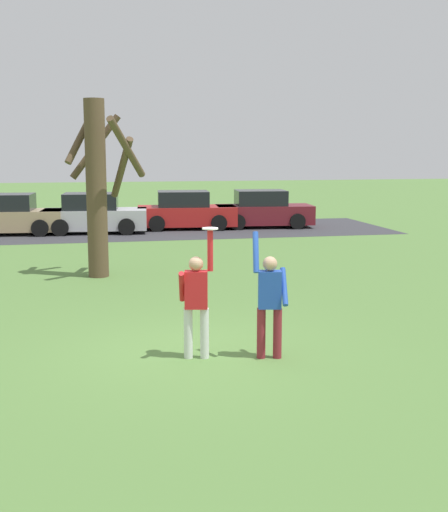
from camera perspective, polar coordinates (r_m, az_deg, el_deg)
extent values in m
plane|color=#567F3D|center=(11.18, -2.39, -8.18)|extent=(120.00, 120.00, 0.00)
cylinder|color=silver|center=(10.78, -3.06, -6.57)|extent=(0.14, 0.14, 0.82)
cylinder|color=silver|center=(10.77, -1.66, -6.57)|extent=(0.14, 0.14, 0.82)
cube|color=red|center=(10.61, -2.39, -2.87)|extent=(0.40, 0.29, 0.60)
sphere|color=tan|center=(10.53, -2.40, -0.66)|extent=(0.23, 0.23, 0.23)
cylinder|color=red|center=(10.61, -3.60, -2.62)|extent=(0.17, 0.49, 0.58)
cylinder|color=red|center=(10.49, -1.18, 0.49)|extent=(0.09, 0.09, 0.66)
cylinder|color=maroon|center=(10.81, 4.56, -6.55)|extent=(0.14, 0.14, 0.82)
cylinder|color=maroon|center=(10.79, 3.18, -6.56)|extent=(0.14, 0.14, 0.82)
cube|color=#234CB2|center=(10.63, 3.91, -2.86)|extent=(0.40, 0.29, 0.60)
sphere|color=tan|center=(10.55, 3.94, -0.66)|extent=(0.23, 0.23, 0.23)
cylinder|color=#234CB2|center=(10.64, 5.13, -2.61)|extent=(0.17, 0.49, 0.58)
cylinder|color=#234CB2|center=(10.51, 2.72, 0.33)|extent=(0.15, 0.36, 0.64)
cylinder|color=white|center=(10.44, -1.19, 2.35)|extent=(0.25, 0.25, 0.02)
cube|color=tan|center=(27.77, -17.70, 2.91)|extent=(4.25, 2.18, 0.80)
cube|color=black|center=(27.74, -18.07, 4.38)|extent=(2.24, 1.83, 0.64)
cylinder|color=black|center=(28.47, -14.81, 2.73)|extent=(0.68, 0.28, 0.66)
cylinder|color=black|center=(26.68, -15.37, 2.30)|extent=(0.68, 0.28, 0.66)
cube|color=#BCBCC1|center=(27.40, -10.90, 3.09)|extent=(4.25, 2.18, 0.80)
cube|color=black|center=(27.35, -11.26, 4.59)|extent=(2.24, 1.83, 0.64)
cylinder|color=black|center=(28.26, -8.18, 2.89)|extent=(0.68, 0.28, 0.66)
cylinder|color=black|center=(26.45, -8.29, 2.47)|extent=(0.68, 0.28, 0.66)
cylinder|color=black|center=(28.45, -13.31, 2.78)|extent=(0.68, 0.28, 0.66)
cylinder|color=black|center=(26.65, -13.76, 2.36)|extent=(0.68, 0.28, 0.66)
cube|color=red|center=(28.34, -3.18, 3.44)|extent=(4.25, 2.18, 0.80)
cube|color=black|center=(28.27, -3.50, 4.88)|extent=(2.24, 1.83, 0.64)
cylinder|color=black|center=(29.36, -0.80, 3.21)|extent=(0.68, 0.28, 0.66)
cylinder|color=black|center=(27.56, -0.43, 2.83)|extent=(0.68, 0.28, 0.66)
cylinder|color=black|center=(29.23, -5.77, 3.14)|extent=(0.68, 0.28, 0.66)
cylinder|color=black|center=(27.41, -5.72, 2.75)|extent=(0.68, 0.28, 0.66)
cube|color=maroon|center=(28.93, 3.41, 3.55)|extent=(4.25, 2.18, 0.80)
cube|color=black|center=(28.84, 3.13, 4.97)|extent=(2.24, 1.83, 0.64)
cylinder|color=black|center=(30.08, 5.50, 3.31)|extent=(0.68, 0.28, 0.66)
cylinder|color=black|center=(28.31, 6.26, 2.94)|extent=(0.68, 0.28, 0.66)
cylinder|color=black|center=(29.66, 0.68, 3.27)|extent=(0.68, 0.28, 0.66)
cylinder|color=black|center=(27.86, 1.15, 2.90)|extent=(0.68, 0.28, 0.66)
cube|color=#38383D|center=(27.80, -6.71, 2.15)|extent=(20.26, 6.40, 0.01)
cylinder|color=brown|center=(17.72, -10.79, 5.60)|extent=(0.53, 0.53, 4.59)
cylinder|color=brown|center=(18.30, -10.89, 9.09)|extent=(1.38, 0.22, 1.73)
cylinder|color=brown|center=(17.90, -8.67, 7.40)|extent=(0.57, 1.53, 1.62)
cylinder|color=brown|center=(18.06, -11.99, 10.07)|extent=(0.98, 0.88, 1.55)
cylinder|color=brown|center=(17.28, -8.27, 9.07)|extent=(1.09, 1.74, 1.54)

